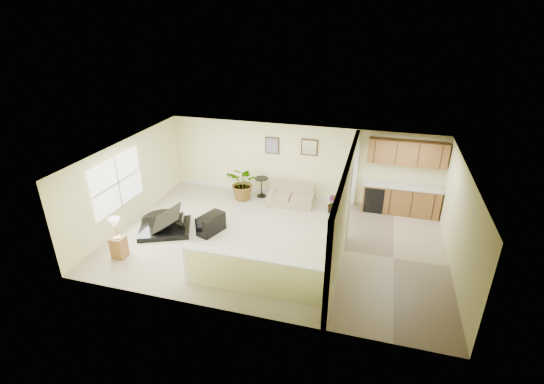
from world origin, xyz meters
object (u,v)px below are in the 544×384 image
(loveseat, at_px, (291,195))
(palm_plant, at_px, (244,183))
(lamp_stand, at_px, (118,241))
(piano_bench, at_px, (211,224))
(small_plant, at_px, (333,205))
(piano, at_px, (165,211))
(accent_table, at_px, (261,185))

(loveseat, height_order, palm_plant, palm_plant)
(lamp_stand, bearing_deg, palm_plant, 64.83)
(piano_bench, xyz_separation_m, palm_plant, (0.17, 2.34, 0.31))
(palm_plant, bearing_deg, small_plant, -2.42)
(piano, bearing_deg, accent_table, 30.91)
(piano, xyz_separation_m, lamp_stand, (-0.41, -1.64, -0.08))
(palm_plant, bearing_deg, accent_table, 36.71)
(loveseat, bearing_deg, accent_table, 163.41)
(palm_plant, distance_m, small_plant, 3.03)
(piano_bench, bearing_deg, piano, -173.66)
(loveseat, distance_m, lamp_stand, 5.53)
(loveseat, xyz_separation_m, small_plant, (1.41, -0.24, -0.08))
(accent_table, bearing_deg, small_plant, -11.31)
(piano_bench, xyz_separation_m, small_plant, (3.18, 2.21, -0.04))
(piano, xyz_separation_m, small_plant, (4.54, 2.36, -0.32))
(accent_table, distance_m, lamp_stand, 5.12)
(piano, xyz_separation_m, palm_plant, (1.53, 2.49, 0.02))
(piano, distance_m, small_plant, 5.13)
(loveseat, bearing_deg, palm_plant, -179.16)
(piano_bench, xyz_separation_m, accent_table, (0.67, 2.72, 0.16))
(piano, relative_size, accent_table, 2.97)
(piano_bench, height_order, small_plant, small_plant)
(loveseat, distance_m, palm_plant, 1.63)
(piano_bench, xyz_separation_m, loveseat, (1.78, 2.45, 0.04))
(loveseat, xyz_separation_m, accent_table, (-1.10, 0.27, 0.11))
(piano, height_order, piano_bench, piano)
(palm_plant, height_order, lamp_stand, palm_plant)
(loveseat, height_order, accent_table, loveseat)
(accent_table, height_order, small_plant, accent_table)
(accent_table, xyz_separation_m, palm_plant, (-0.50, -0.37, 0.15))
(small_plant, bearing_deg, piano_bench, -145.18)
(palm_plant, bearing_deg, loveseat, 3.88)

